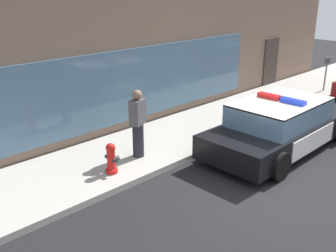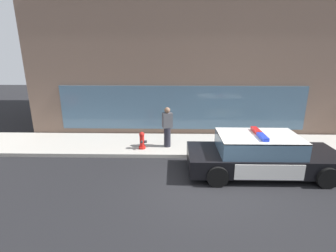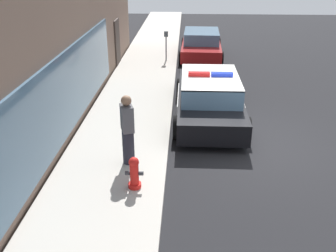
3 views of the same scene
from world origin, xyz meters
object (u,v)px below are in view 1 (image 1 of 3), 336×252
police_cruiser (281,125)px  fire_hydrant (111,158)px  pedestrian_on_sidewalk (138,124)px  parking_meter (326,68)px

police_cruiser → fire_hydrant: police_cruiser is taller
police_cruiser → fire_hydrant: size_ratio=7.03×
pedestrian_on_sidewalk → parking_meter: pedestrian_on_sidewalk is taller
fire_hydrant → pedestrian_on_sidewalk: bearing=14.6°
fire_hydrant → parking_meter: (10.57, -0.13, 0.58)m
pedestrian_on_sidewalk → police_cruiser: bearing=39.3°
fire_hydrant → parking_meter: size_ratio=0.54×
fire_hydrant → parking_meter: bearing=-0.7°
pedestrian_on_sidewalk → parking_meter: size_ratio=1.28×
parking_meter → fire_hydrant: bearing=179.3°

